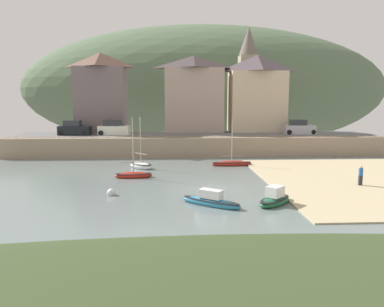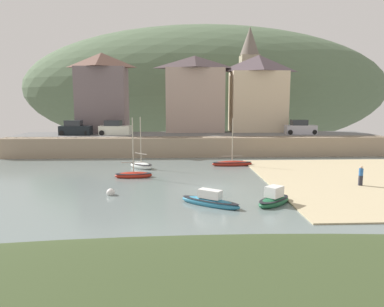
{
  "view_description": "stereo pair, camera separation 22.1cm",
  "coord_description": "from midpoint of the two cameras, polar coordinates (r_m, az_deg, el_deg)",
  "views": [
    {
      "loc": [
        -2.96,
        -28.69,
        7.02
      ],
      "look_at": [
        -1.25,
        4.83,
        2.12
      ],
      "focal_mm": 34.49,
      "sensor_mm": 36.0,
      "label": 1
    },
    {
      "loc": [
        -2.74,
        -28.7,
        7.02
      ],
      "look_at": [
        -1.25,
        4.83,
        2.12
      ],
      "focal_mm": 34.49,
      "sensor_mm": 36.0,
      "label": 2
    }
  ],
  "objects": [
    {
      "name": "motorboat_with_cabin",
      "position": [
        25.71,
        12.8,
        -6.96
      ],
      "size": [
        3.17,
        3.11,
        1.42
      ],
      "rotation": [
        0.0,
        0.0,
        0.76
      ],
      "color": "#1C5A37",
      "rests_on": "ground"
    },
    {
      "name": "mooring_buoy",
      "position": [
        28.19,
        -12.26,
        -5.92
      ],
      "size": [
        0.62,
        0.62,
        0.62
      ],
      "color": "silver",
      "rests_on": "ground"
    },
    {
      "name": "waterfront_building_left",
      "position": [
        54.88,
        -13.56,
        9.19
      ],
      "size": [
        7.11,
        5.72,
        11.2
      ],
      "color": "#6C5E60",
      "rests_on": "ground"
    },
    {
      "name": "church_with_spire",
      "position": [
        59.14,
        8.93,
        11.55
      ],
      "size": [
        3.0,
        3.0,
        15.7
      ],
      "color": "gray",
      "rests_on": "ground"
    },
    {
      "name": "dinghy_open_wooden",
      "position": [
        34.1,
        -8.84,
        -3.25
      ],
      "size": [
        3.47,
        1.49,
        5.58
      ],
      "rotation": [
        0.0,
        0.0,
        0.08
      ],
      "color": "#A72418",
      "rests_on": "ground"
    },
    {
      "name": "parked_car_near_slipway",
      "position": [
        51.27,
        -17.49,
        3.65
      ],
      "size": [
        4.16,
        1.85,
        1.95
      ],
      "rotation": [
        0.0,
        0.0,
        -0.04
      ],
      "color": "black",
      "rests_on": "ground"
    },
    {
      "name": "sailboat_tall_mast",
      "position": [
        24.9,
        3.05,
        -7.36
      ],
      "size": [
        4.19,
        3.35,
        1.23
      ],
      "rotation": [
        0.0,
        0.0,
        -0.61
      ],
      "color": "teal",
      "rests_on": "ground"
    },
    {
      "name": "person_on_slipway",
      "position": [
        33.03,
        24.83,
        -3.0
      ],
      "size": [
        0.34,
        0.34,
        1.62
      ],
      "color": "#282833",
      "rests_on": "ground"
    },
    {
      "name": "quay_seawall",
      "position": [
        46.62,
        0.98,
        1.33
      ],
      "size": [
        48.0,
        9.4,
        2.4
      ],
      "color": "gray",
      "rests_on": "ground"
    },
    {
      "name": "parked_car_end_of_row",
      "position": [
        52.39,
        16.5,
        3.79
      ],
      "size": [
        4.15,
        1.82,
        1.95
      ],
      "rotation": [
        0.0,
        0.0,
        -0.03
      ],
      "color": "#B2B2BD",
      "rests_on": "ground"
    },
    {
      "name": "waterfront_building_centre",
      "position": [
        53.98,
        0.54,
        9.24
      ],
      "size": [
        8.61,
        4.78,
        10.85
      ],
      "color": "tan",
      "rests_on": "ground"
    },
    {
      "name": "waterfront_building_right",
      "position": [
        55.25,
        10.27,
        9.19
      ],
      "size": [
        8.23,
        5.23,
        11.01
      ],
      "color": "beige",
      "rests_on": "ground"
    },
    {
      "name": "ground",
      "position": [
        20.76,
        9.6,
        -11.09
      ],
      "size": [
        48.0,
        41.0,
        0.61
      ],
      "color": "slate"
    },
    {
      "name": "hillside_backdrop",
      "position": [
        84.23,
        2.38,
        9.93
      ],
      "size": [
        80.0,
        44.0,
        26.9
      ],
      "color": "#52684B",
      "rests_on": "ground"
    },
    {
      "name": "fishing_boat_green",
      "position": [
        39.92,
        6.37,
        -1.52
      ],
      "size": [
        4.44,
        1.36,
        5.24
      ],
      "rotation": [
        0.0,
        0.0,
        0.06
      ],
      "color": "maroon",
      "rests_on": "ground"
    },
    {
      "name": "rowboat_small_beached",
      "position": [
        38.56,
        -7.7,
        -1.82
      ],
      "size": [
        3.11,
        3.14,
        5.49
      ],
      "rotation": [
        0.0,
        0.0,
        -0.8
      ],
      "color": "white",
      "rests_on": "ground"
    },
    {
      "name": "parked_car_by_wall",
      "position": [
        50.18,
        -11.73,
        3.77
      ],
      "size": [
        4.26,
        2.12,
        1.95
      ],
      "rotation": [
        0.0,
        0.0,
        -0.11
      ],
      "color": "silver",
      "rests_on": "ground"
    }
  ]
}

